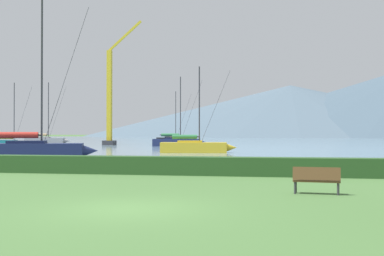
{
  "coord_description": "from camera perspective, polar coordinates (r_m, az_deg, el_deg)",
  "views": [
    {
      "loc": [
        4.08,
        -12.83,
        2.13
      ],
      "look_at": [
        -8.89,
        60.36,
        2.91
      ],
      "focal_mm": 44.51,
      "sensor_mm": 36.0,
      "label": 1
    }
  ],
  "objects": [
    {
      "name": "sailboat_slip_6",
      "position": [
        103.88,
        -2.25,
        -1.38
      ],
      "size": [
        8.53,
        4.32,
        11.22
      ],
      "rotation": [
        0.0,
        0.0,
        0.27
      ],
      "color": "black",
      "rests_on": "harbor_water"
    },
    {
      "name": "sailboat_slip_8",
      "position": [
        51.28,
        0.33,
        -2.23
      ],
      "size": [
        8.32,
        3.3,
        9.3
      ],
      "rotation": [
        0.0,
        0.0,
        0.13
      ],
      "color": "gold",
      "rests_on": "harbor_water"
    },
    {
      "name": "harbor_water",
      "position": [
        149.9,
        8.49,
        -1.4
      ],
      "size": [
        320.0,
        246.0,
        0.0
      ],
      "primitive_type": "cube",
      "color": "slate",
      "rests_on": "ground_plane"
    },
    {
      "name": "sailboat_slip_10",
      "position": [
        41.33,
        -18.35,
        -2.43
      ],
      "size": [
        9.4,
        5.32,
        13.39
      ],
      "rotation": [
        0.0,
        0.0,
        0.35
      ],
      "color": "navy",
      "rests_on": "harbor_water"
    },
    {
      "name": "sailboat_slip_5",
      "position": [
        97.24,
        -17.13,
        -1.4
      ],
      "size": [
        8.68,
        4.17,
        12.03
      ],
      "rotation": [
        0.0,
        0.0,
        0.24
      ],
      "color": "#9E9EA3",
      "rests_on": "harbor_water"
    },
    {
      "name": "sailboat_slip_9",
      "position": [
        74.66,
        -20.83,
        -1.75
      ],
      "size": [
        6.85,
        2.4,
        9.52
      ],
      "rotation": [
        0.0,
        0.0,
        0.07
      ],
      "color": "#19707A",
      "rests_on": "harbor_water"
    },
    {
      "name": "sailboat_slip_2",
      "position": [
        76.52,
        -1.78,
        -1.65
      ],
      "size": [
        8.76,
        3.18,
        11.2
      ],
      "rotation": [
        0.0,
        0.0,
        0.08
      ],
      "color": "navy",
      "rests_on": "harbor_water"
    },
    {
      "name": "distant_hill_central_peak",
      "position": [
        340.1,
        11.7,
        2.05
      ],
      "size": [
        283.73,
        283.73,
        35.56
      ],
      "primitive_type": "cone",
      "color": "#4C6070",
      "rests_on": "ground_plane"
    },
    {
      "name": "hedge_line",
      "position": [
        24.24,
        0.33,
        -4.55
      ],
      "size": [
        80.0,
        1.2,
        0.92
      ],
      "primitive_type": "cube",
      "color": "#284C23",
      "rests_on": "ground_plane"
    },
    {
      "name": "dock_crane",
      "position": [
        85.3,
        -9.75,
        3.1
      ],
      "size": [
        6.88,
        2.0,
        21.85
      ],
      "color": "#333338",
      "rests_on": "ground_plane"
    },
    {
      "name": "ground_plane",
      "position": [
        13.64,
        -7.61,
        -9.59
      ],
      "size": [
        1000.0,
        1000.0,
        0.0
      ],
      "primitive_type": "plane",
      "color": "#477038"
    },
    {
      "name": "park_bench_near_path",
      "position": [
        17.19,
        14.69,
        -5.93
      ],
      "size": [
        1.65,
        0.64,
        0.95
      ],
      "rotation": [
        0.0,
        0.0,
        -0.1
      ],
      "color": "brown",
      "rests_on": "ground_plane"
    }
  ]
}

